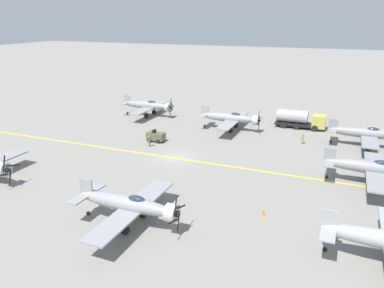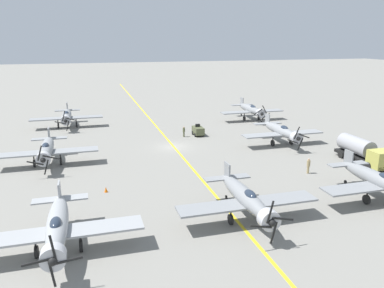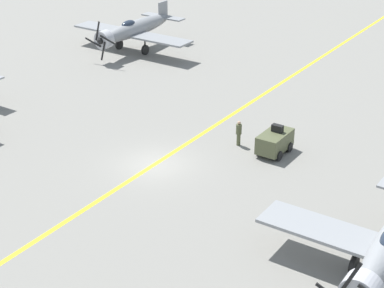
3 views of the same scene
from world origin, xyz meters
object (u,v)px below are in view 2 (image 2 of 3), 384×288
object	(u,v)px
airplane_far_left	(379,181)
tow_tractor	(198,130)
airplane_near_left	(251,110)
airplane_near_right	(67,116)
airplane_far_center	(246,198)
traffic_cone	(106,190)
airplane_far_right	(57,227)
airplane_mid_left	(282,131)
fuel_tanker	(363,151)
ground_crew_walking	(184,131)
airplane_mid_right	(47,149)
ground_crew_inspecting	(308,165)

from	to	relation	value
airplane_far_left	tow_tractor	xyz separation A→B (m)	(9.13, -28.56, -1.22)
airplane_near_left	airplane_near_right	distance (m)	33.30
airplane_far_center	traffic_cone	xyz separation A→B (m)	(11.01, -9.43, -1.74)
traffic_cone	airplane_far_right	bearing A→B (deg)	69.24
airplane_mid_left	tow_tractor	xyz separation A→B (m)	(9.99, -8.50, -1.22)
airplane_near_left	tow_tractor	size ratio (longest dim) A/B	4.62
airplane_far_right	airplane_mid_left	bearing A→B (deg)	-126.63
airplane_near_left	airplane_far_right	xyz separation A→B (m)	(32.35, 37.97, 0.00)
airplane_far_center	tow_tractor	bearing A→B (deg)	-89.85
airplane_far_center	airplane_far_right	bearing A→B (deg)	12.21
airplane_near_left	fuel_tanker	world-z (taller)	airplane_near_left
airplane_far_right	traffic_cone	bearing A→B (deg)	-93.13
airplane_mid_left	ground_crew_walking	world-z (taller)	airplane_mid_left
airplane_mid_right	ground_crew_inspecting	size ratio (longest dim) A/B	6.77
airplane_near_left	traffic_cone	distance (m)	39.77
airplane_mid_left	ground_crew_inspecting	size ratio (longest dim) A/B	6.77
fuel_tanker	airplane_far_center	bearing A→B (deg)	26.60
airplane_mid_left	airplane_near_right	size ratio (longest dim) A/B	1.00
airplane_mid_right	fuel_tanker	size ratio (longest dim) A/B	1.50
airplane_near_left	ground_crew_inspecting	size ratio (longest dim) A/B	6.77
airplane_far_right	airplane_mid_right	bearing A→B (deg)	-65.83
airplane_far_center	airplane_near_right	bearing A→B (deg)	-59.78
airplane_mid_left	airplane_far_right	size ratio (longest dim) A/B	1.00
airplane_mid_right	airplane_near_right	size ratio (longest dim) A/B	1.00
airplane_far_center	traffic_cone	bearing A→B (deg)	-31.52
airplane_near_right	airplane_near_left	bearing A→B (deg)	159.58
airplane_far_right	ground_crew_walking	size ratio (longest dim) A/B	7.26
airplane_mid_left	airplane_near_left	bearing A→B (deg)	-108.80
airplane_mid_left	airplane_near_left	world-z (taller)	airplane_mid_left
fuel_tanker	traffic_cone	distance (m)	31.09
airplane_mid_right	fuel_tanker	world-z (taller)	airplane_mid_right
airplane_mid_left	airplane_near_right	distance (m)	36.29
fuel_tanker	airplane_near_right	bearing A→B (deg)	-40.43
airplane_near_left	airplane_mid_right	size ratio (longest dim) A/B	1.00
airplane_far_left	airplane_near_right	bearing A→B (deg)	-43.34
airplane_mid_left	airplane_mid_right	bearing A→B (deg)	-8.06
airplane_far_right	airplane_mid_right	xyz separation A→B (m)	(2.38, -20.73, 0.00)
ground_crew_walking	traffic_cone	size ratio (longest dim) A/B	3.01
fuel_tanker	tow_tractor	bearing A→B (deg)	-50.42
airplane_near_right	fuel_tanker	xyz separation A→B (m)	(-35.73, 30.44, -0.50)
airplane_far_center	tow_tractor	world-z (taller)	airplane_far_center
airplane_far_center	ground_crew_inspecting	distance (m)	14.47
airplane_mid_left	tow_tractor	distance (m)	13.17
airplane_near_left	traffic_cone	size ratio (longest dim) A/B	21.82
tow_tractor	ground_crew_inspecting	size ratio (longest dim) A/B	1.47
airplane_far_left	airplane_near_right	xyz separation A→B (m)	(29.32, -40.20, -0.00)
airplane_near_right	tow_tractor	world-z (taller)	airplane_near_right
airplane_mid_left	traffic_cone	size ratio (longest dim) A/B	21.82
airplane_near_left	airplane_far_right	world-z (taller)	airplane_far_right
airplane_far_right	traffic_cone	xyz separation A→B (m)	(-3.89, -10.25, -1.74)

